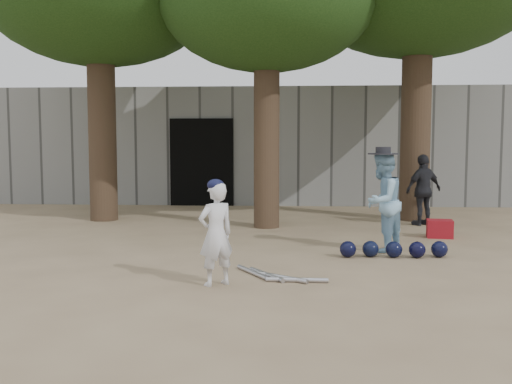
# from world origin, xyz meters

# --- Properties ---
(ground) EXTENTS (70.00, 70.00, 0.00)m
(ground) POSITION_xyz_m (0.00, 0.00, 0.00)
(ground) COLOR #937C5E
(ground) RESTS_ON ground
(boy_player) EXTENTS (0.51, 0.47, 1.16)m
(boy_player) POSITION_xyz_m (0.23, -0.22, 0.58)
(boy_player) COLOR silver
(boy_player) RESTS_ON ground
(spectator_blue) EXTENTS (0.87, 0.90, 1.47)m
(spectator_blue) POSITION_xyz_m (2.40, 1.91, 0.73)
(spectator_blue) COLOR #88B5D2
(spectator_blue) RESTS_ON ground
(spectator_dark) EXTENTS (0.87, 0.68, 1.38)m
(spectator_dark) POSITION_xyz_m (3.62, 4.65, 0.69)
(spectator_dark) COLOR black
(spectator_dark) RESTS_ON ground
(red_bag) EXTENTS (0.46, 0.38, 0.30)m
(red_bag) POSITION_xyz_m (3.57, 3.20, 0.15)
(red_bag) COLOR maroon
(red_bag) RESTS_ON ground
(back_building) EXTENTS (16.00, 5.24, 3.00)m
(back_building) POSITION_xyz_m (-0.00, 10.33, 1.50)
(back_building) COLOR gray
(back_building) RESTS_ON ground
(helmet_row) EXTENTS (1.51, 0.31, 0.23)m
(helmet_row) POSITION_xyz_m (2.50, 1.47, 0.12)
(helmet_row) COLOR black
(helmet_row) RESTS_ON ground
(bat_pile) EXTENTS (1.11, 0.78, 0.06)m
(bat_pile) POSITION_xyz_m (0.87, 0.14, 0.03)
(bat_pile) COLOR #AEACB3
(bat_pile) RESTS_ON ground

